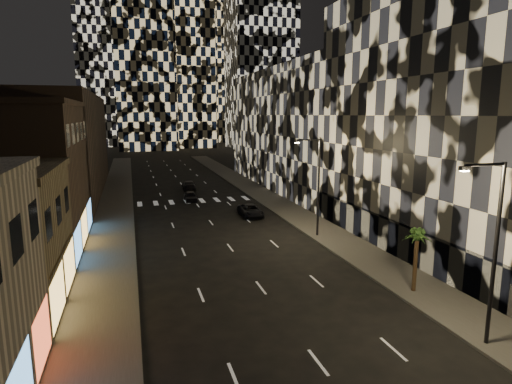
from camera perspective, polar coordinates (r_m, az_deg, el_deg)
sidewalk_left at (r=56.63m, az=-18.28°, el=-1.64°), size 4.00×120.00×0.15m
sidewalk_right at (r=59.33m, az=1.38°, el=-0.58°), size 4.00×120.00×0.15m
curb_left at (r=56.58m, az=-16.16°, el=-1.53°), size 0.20×120.00×0.15m
curb_right at (r=58.74m, az=-0.57°, el=-0.69°), size 0.20×120.00×0.15m
retail_brown at (r=40.37m, az=-29.38°, el=1.46°), size 10.00×15.00×12.00m
retail_filler_left at (r=66.24m, az=-24.47°, el=5.68°), size 10.00×40.00×14.00m
midrise_right at (r=40.91m, az=26.81°, el=8.82°), size 16.00×25.00×22.00m
midrise_base at (r=37.41m, az=16.93°, el=-5.31°), size 0.60×25.00×3.00m
midrise_filler_right at (r=68.43m, az=7.67°, el=8.30°), size 16.00×40.00×18.00m
streetlight_near at (r=23.17m, az=28.98°, el=-5.84°), size 2.55×0.25×9.00m
streetlight_far at (r=39.44m, az=8.03°, el=1.56°), size 2.55×0.25×9.00m
car_dark_midlane at (r=56.85m, az=-8.72°, el=-0.59°), size 1.62×3.87×1.31m
car_dark_oncoming at (r=66.03m, az=-8.96°, el=0.93°), size 2.03×4.65×1.33m
car_dark_rightlane at (r=47.91m, az=-0.73°, el=-2.51°), size 2.21×4.74×1.31m
palm_tree at (r=28.85m, az=20.66°, el=-5.93°), size 2.10×2.08×4.11m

